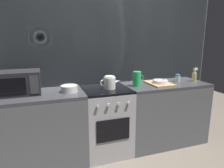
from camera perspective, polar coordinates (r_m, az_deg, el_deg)
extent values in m
plane|color=#6B6054|center=(2.99, -1.67, -18.19)|extent=(8.00, 8.00, 0.00)
cube|color=gray|center=(2.89, -3.77, 6.09)|extent=(3.60, 0.05, 2.40)
cube|color=#A8B2BC|center=(2.87, -3.65, 6.04)|extent=(3.58, 0.01, 2.39)
cube|color=#515459|center=(2.69, -20.84, -12.45)|extent=(1.20, 0.60, 0.86)
cube|color=#38383D|center=(2.53, -21.66, -3.19)|extent=(1.20, 0.60, 0.04)
cube|color=#9E9EA3|center=(2.79, -1.73, -10.51)|extent=(0.60, 0.60, 0.87)
cube|color=black|center=(2.64, -1.80, -1.52)|extent=(0.59, 0.59, 0.03)
cube|color=black|center=(2.52, 0.39, -12.83)|extent=(0.42, 0.01, 0.28)
cylinder|color=#B7B7BC|center=(2.33, -3.99, -6.27)|extent=(0.04, 0.02, 0.04)
cylinder|color=#B7B7BC|center=(2.36, -0.97, -5.95)|extent=(0.04, 0.02, 0.04)
cylinder|color=#B7B7BC|center=(2.40, 1.94, -5.62)|extent=(0.04, 0.02, 0.04)
cylinder|color=#B7B7BC|center=(2.45, 4.75, -5.29)|extent=(0.04, 0.02, 0.04)
cube|color=#515459|center=(3.15, 14.25, -8.15)|extent=(1.20, 0.60, 0.86)
cube|color=#38383D|center=(3.02, 14.72, -0.16)|extent=(1.20, 0.60, 0.04)
cube|color=black|center=(2.58, -24.60, 0.36)|extent=(0.46, 0.34, 0.27)
cube|color=black|center=(2.41, -26.25, -0.59)|extent=(0.28, 0.01, 0.17)
cube|color=#333338|center=(2.40, -21.02, -0.20)|extent=(0.09, 0.01, 0.21)
cylinder|color=white|center=(2.59, -0.68, 0.28)|extent=(0.15, 0.15, 0.15)
cylinder|color=white|center=(2.58, -0.69, 2.08)|extent=(0.13, 0.13, 0.02)
cone|color=white|center=(2.63, 1.60, 0.77)|extent=(0.10, 0.04, 0.05)
torus|color=white|center=(2.57, -2.48, 0.31)|extent=(0.08, 0.01, 0.08)
cylinder|color=silver|center=(2.51, -11.92, -1.27)|extent=(0.20, 0.20, 0.08)
cylinder|color=green|center=(2.74, 6.99, 1.41)|extent=(0.11, 0.11, 0.20)
torus|color=green|center=(2.77, 8.24, 1.70)|extent=(0.08, 0.01, 0.08)
cube|color=tan|center=(2.94, 13.15, 0.17)|extent=(0.30, 0.40, 0.02)
cylinder|color=silver|center=(2.92, 13.37, 0.41)|extent=(0.22, 0.22, 0.01)
cylinder|color=silver|center=(2.92, 13.38, 0.68)|extent=(0.21, 0.21, 0.01)
cylinder|color=silver|center=(2.91, 13.40, 0.95)|extent=(0.21, 0.21, 0.01)
cylinder|color=silver|center=(2.92, 13.74, 1.18)|extent=(0.16, 0.07, 0.01)
cube|color=silver|center=(2.91, 12.97, 1.17)|extent=(0.16, 0.09, 0.00)
cylinder|color=silver|center=(3.20, 17.94, 1.50)|extent=(0.08, 0.08, 0.08)
cylinder|color=#2D6BAD|center=(3.19, 18.00, 2.42)|extent=(0.07, 0.07, 0.02)
cylinder|color=#E5CC72|center=(3.27, 22.09, 1.82)|extent=(0.06, 0.06, 0.13)
cylinder|color=#E5CC72|center=(3.26, 22.22, 3.28)|extent=(0.03, 0.03, 0.04)
cube|color=white|center=(3.26, 22.47, 3.90)|extent=(0.06, 0.02, 0.04)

